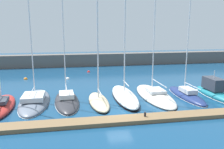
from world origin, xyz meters
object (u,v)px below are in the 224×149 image
at_px(sailboat_charcoal_third, 67,101).
at_px(sailboat_red_nearest, 0,106).
at_px(sailboat_sand_fourth, 99,101).
at_px(mooring_buoy_orange, 26,79).
at_px(dock_bollard, 145,114).
at_px(sailboat_ivory_sixth, 155,95).
at_px(sailboat_navy_seventh, 186,95).
at_px(sailboat_slate_second, 35,101).
at_px(motorboat_teal_eighth, 214,91).
at_px(sailboat_white_fifth, 125,96).
at_px(mooring_buoy_red, 89,72).
at_px(mooring_buoy_white, 68,79).

bearing_deg(sailboat_charcoal_third, sailboat_red_nearest, 92.84).
distance_m(sailboat_charcoal_third, sailboat_sand_fourth, 3.78).
distance_m(mooring_buoy_orange, dock_bollard, 24.85).
bearing_deg(sailboat_ivory_sixth, sailboat_navy_seventh, -100.13).
distance_m(sailboat_slate_second, sailboat_sand_fourth, 7.49).
distance_m(sailboat_red_nearest, motorboat_teal_eighth, 25.71).
distance_m(sailboat_white_fifth, dock_bollard, 6.86).
relative_size(sailboat_charcoal_third, sailboat_ivory_sixth, 0.87).
distance_m(sailboat_red_nearest, sailboat_ivory_sixth, 18.07).
bearing_deg(sailboat_slate_second, mooring_buoy_red, -24.06).
height_order(sailboat_ivory_sixth, mooring_buoy_white, sailboat_ivory_sixth).
height_order(sailboat_navy_seventh, mooring_buoy_red, sailboat_navy_seventh).
relative_size(sailboat_red_nearest, motorboat_teal_eighth, 1.77).
bearing_deg(mooring_buoy_red, sailboat_ivory_sixth, -68.32).
xyz_separation_m(sailboat_red_nearest, sailboat_ivory_sixth, (18.04, 1.15, -0.11)).
bearing_deg(sailboat_red_nearest, dock_bollard, -115.87).
distance_m(sailboat_slate_second, mooring_buoy_red, 19.11).
relative_size(sailboat_charcoal_third, mooring_buoy_red, 30.18).
height_order(sailboat_white_fifth, motorboat_teal_eighth, sailboat_white_fifth).
xyz_separation_m(sailboat_white_fifth, dock_bollard, (0.39, -6.85, 0.20)).
distance_m(sailboat_charcoal_third, mooring_buoy_orange, 15.30).
bearing_deg(mooring_buoy_white, sailboat_ivory_sixth, -47.57).
height_order(sailboat_slate_second, mooring_buoy_red, sailboat_slate_second).
xyz_separation_m(sailboat_sand_fourth, motorboat_teal_eighth, (14.97, 0.32, 0.30)).
bearing_deg(sailboat_charcoal_third, sailboat_navy_seventh, -94.72).
xyz_separation_m(mooring_buoy_white, dock_bollard, (7.46, -19.01, 0.60)).
height_order(sailboat_ivory_sixth, mooring_buoy_orange, sailboat_ivory_sixth).
height_order(sailboat_white_fifth, sailboat_ivory_sixth, sailboat_ivory_sixth).
bearing_deg(dock_bollard, mooring_buoy_red, 98.03).
bearing_deg(dock_bollard, sailboat_slate_second, 147.33).
distance_m(sailboat_slate_second, dock_bollard, 13.19).
bearing_deg(sailboat_slate_second, sailboat_sand_fourth, -101.61).
bearing_deg(sailboat_slate_second, sailboat_charcoal_third, -98.35).
xyz_separation_m(sailboat_sand_fourth, sailboat_navy_seventh, (11.28, 0.63, -0.04)).
distance_m(sailboat_white_fifth, sailboat_navy_seventh, 7.94).
xyz_separation_m(sailboat_red_nearest, dock_bollard, (14.49, -5.82, 0.26)).
height_order(sailboat_white_fifth, dock_bollard, sailboat_white_fifth).
bearing_deg(dock_bollard, sailboat_white_fifth, 93.30).
height_order(mooring_buoy_red, mooring_buoy_white, mooring_buoy_white).
xyz_separation_m(sailboat_sand_fourth, mooring_buoy_white, (-3.71, 13.33, -0.29)).
height_order(sailboat_navy_seventh, motorboat_teal_eighth, sailboat_navy_seventh).
distance_m(sailboat_sand_fourth, sailboat_ivory_sixth, 7.41).
distance_m(sailboat_sand_fourth, sailboat_white_fifth, 3.56).
relative_size(mooring_buoy_orange, mooring_buoy_white, 0.91).
bearing_deg(sailboat_navy_seventh, sailboat_red_nearest, 89.94).
bearing_deg(sailboat_white_fifth, sailboat_sand_fourth, 109.56).
bearing_deg(sailboat_slate_second, sailboat_ivory_sixth, -91.11).
bearing_deg(sailboat_ivory_sixth, sailboat_slate_second, 88.76).
distance_m(sailboat_white_fifth, motorboat_teal_eighth, 11.65).
bearing_deg(sailboat_navy_seventh, mooring_buoy_orange, 56.38).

